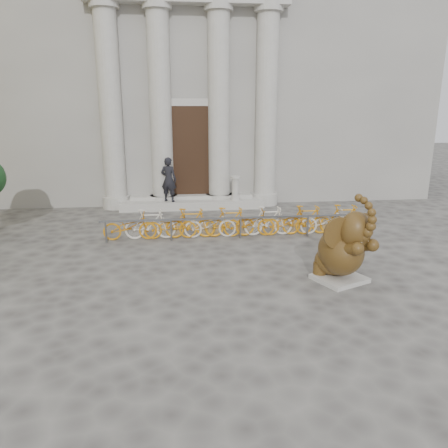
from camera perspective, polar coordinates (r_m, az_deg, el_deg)
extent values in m
plane|color=#474442|center=(9.77, -1.98, -10.34)|extent=(80.00, 80.00, 0.00)
cube|color=gray|center=(23.87, -5.03, 19.45)|extent=(22.00, 10.00, 12.00)
cube|color=black|center=(18.82, -4.38, 9.33)|extent=(2.40, 0.16, 4.00)
cylinder|color=#A8A59E|center=(18.77, -14.58, 14.09)|extent=(0.90, 0.90, 8.00)
cylinder|color=#A8A59E|center=(18.60, -8.29, 14.40)|extent=(0.90, 0.90, 8.00)
cylinder|color=#A8A59E|center=(18.69, -0.67, 14.55)|extent=(0.90, 0.90, 8.00)
cylinder|color=#A8A59E|center=(18.99, 5.55, 14.50)|extent=(0.90, 0.90, 8.00)
cube|color=#A8A59E|center=(18.65, -4.19, 2.68)|extent=(6.00, 1.20, 0.36)
cube|color=#A8A59E|center=(11.32, 14.84, -6.87)|extent=(1.44, 1.39, 0.11)
ellipsoid|color=black|center=(11.34, 14.09, -4.64)|extent=(1.23, 1.21, 0.72)
ellipsoid|color=black|center=(11.09, 15.01, -3.43)|extent=(1.54, 1.68, 1.17)
cylinder|color=black|center=(11.31, 12.40, -5.63)|extent=(0.45, 0.45, 0.29)
cylinder|color=black|center=(11.71, 14.61, -5.04)|extent=(0.45, 0.45, 0.29)
cylinder|color=black|center=(10.56, 15.87, -3.16)|extent=(0.52, 0.73, 0.45)
cylinder|color=black|center=(10.91, 17.68, -2.71)|extent=(0.52, 0.73, 0.45)
ellipsoid|color=black|center=(10.64, 16.78, -0.79)|extent=(0.99, 0.97, 0.90)
cylinder|color=black|center=(10.48, 14.79, -1.15)|extent=(0.77, 0.14, 0.77)
cylinder|color=black|center=(11.02, 17.62, -0.57)|extent=(0.61, 0.56, 0.77)
cone|color=beige|center=(10.45, 17.09, -2.14)|extent=(0.22, 0.25, 0.12)
cone|color=beige|center=(10.65, 18.08, -1.90)|extent=(0.12, 0.27, 0.12)
cube|color=slate|center=(14.16, 2.19, 0.83)|extent=(9.00, 0.06, 0.06)
cylinder|color=slate|center=(14.28, -15.16, -1.03)|extent=(0.06, 0.06, 0.70)
cylinder|color=slate|center=(14.10, -6.91, -0.80)|extent=(0.06, 0.06, 0.70)
cylinder|color=slate|center=(14.25, 2.18, -0.54)|extent=(0.06, 0.06, 0.70)
cylinder|color=slate|center=(14.74, 10.87, -0.27)|extent=(0.06, 0.06, 0.70)
cylinder|color=slate|center=(15.46, 18.16, -0.04)|extent=(0.06, 0.06, 0.70)
imported|color=orange|center=(14.38, -12.21, -0.10)|extent=(1.70, 0.50, 1.00)
imported|color=beige|center=(14.33, -9.62, -0.03)|extent=(1.66, 0.47, 1.00)
imported|color=orange|center=(14.30, -7.02, 0.05)|extent=(1.70, 0.50, 1.00)
imported|color=orange|center=(14.31, -4.42, 0.12)|extent=(1.66, 0.47, 1.00)
imported|color=beige|center=(14.34, -1.82, 0.19)|extent=(1.70, 0.50, 1.00)
imported|color=orange|center=(14.40, 0.76, 0.27)|extent=(1.66, 0.47, 1.00)
imported|color=orange|center=(14.50, 3.31, 0.34)|extent=(1.70, 0.50, 1.00)
imported|color=beige|center=(14.61, 5.83, 0.41)|extent=(1.66, 0.47, 1.00)
imported|color=orange|center=(14.76, 8.29, 0.48)|extent=(1.70, 0.50, 1.00)
imported|color=orange|center=(14.94, 10.71, 0.54)|extent=(1.66, 0.47, 1.00)
imported|color=beige|center=(15.14, 13.07, 0.61)|extent=(1.70, 0.50, 1.00)
imported|color=orange|center=(15.36, 15.36, 0.67)|extent=(1.66, 0.47, 1.00)
imported|color=black|center=(18.16, -7.25, 5.78)|extent=(0.79, 0.67, 1.84)
cylinder|color=#A8A59E|center=(18.45, 1.48, 3.35)|extent=(0.41, 0.41, 0.12)
cylinder|color=#A8A59E|center=(18.38, 1.49, 4.58)|extent=(0.29, 0.29, 0.93)
cylinder|color=#A8A59E|center=(18.29, 1.50, 6.10)|extent=(0.41, 0.41, 0.10)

